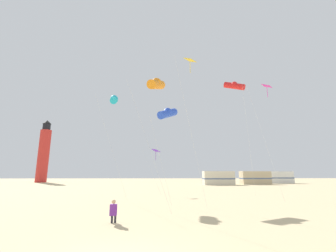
# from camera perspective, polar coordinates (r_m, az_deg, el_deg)

# --- Properties ---
(kite_flyer_standing) EXTENTS (0.36, 0.52, 1.16)m
(kite_flyer_standing) POSITION_cam_1_polar(r_m,az_deg,el_deg) (12.13, -13.58, -20.10)
(kite_flyer_standing) COLOR #722D99
(kite_flyer_standing) RESTS_ON ground
(kite_tube_scarlet) EXTENTS (2.87, 2.67, 13.20)m
(kite_tube_scarlet) POSITION_cam_1_polar(r_m,az_deg,el_deg) (28.12, 16.36, 9.72)
(kite_tube_scarlet) COLOR silver
(kite_tube_scarlet) RESTS_ON ground
(kite_diamond_violet) EXTENTS (2.23, 2.14, 5.33)m
(kite_diamond_violet) POSITION_cam_1_polar(r_m,az_deg,el_deg) (27.72, -3.15, -6.51)
(kite_diamond_violet) COLOR silver
(kite_diamond_violet) RESTS_ON ground
(kite_diamond_magenta) EXTENTS (2.57, 2.57, 11.46)m
(kite_diamond_magenta) POSITION_cam_1_polar(r_m,az_deg,el_deg) (25.57, 23.58, 8.18)
(kite_diamond_magenta) COLOR silver
(kite_diamond_magenta) RESTS_ON ground
(kite_tube_blue) EXTENTS (2.72, 2.90, 8.47)m
(kite_tube_blue) POSITION_cam_1_polar(r_m,az_deg,el_deg) (20.61, -0.09, 3.25)
(kite_tube_blue) COLOR silver
(kite_tube_blue) RESTS_ON ground
(kite_tube_cyan) EXTENTS (3.32, 3.18, 10.49)m
(kite_tube_cyan) POSITION_cam_1_polar(r_m,az_deg,el_deg) (23.98, -13.41, 6.43)
(kite_tube_cyan) COLOR silver
(kite_tube_cyan) RESTS_ON ground
(kite_tube_orange) EXTENTS (3.21, 3.46, 9.85)m
(kite_tube_orange) POSITION_cam_1_polar(r_m,az_deg,el_deg) (17.75, -2.94, 10.48)
(kite_tube_orange) COLOR silver
(kite_tube_orange) RESTS_ON ground
(kite_diamond_gold) EXTENTS (2.25, 2.06, 12.34)m
(kite_diamond_gold) POSITION_cam_1_polar(r_m,az_deg,el_deg) (20.37, 5.55, 14.85)
(kite_diamond_gold) COLOR silver
(kite_diamond_gold) RESTS_ON ground
(lighthouse_distant) EXTENTS (2.80, 2.80, 16.80)m
(lighthouse_distant) POSITION_cam_1_polar(r_m,az_deg,el_deg) (70.09, -28.81, -5.88)
(lighthouse_distant) COLOR red
(lighthouse_distant) RESTS_ON ground
(rv_van_cream) EXTENTS (6.51, 2.55, 2.80)m
(rv_van_cream) POSITION_cam_1_polar(r_m,az_deg,el_deg) (49.81, 12.58, -12.67)
(rv_van_cream) COLOR beige
(rv_van_cream) RESTS_ON ground
(rv_van_tan) EXTENTS (6.55, 2.67, 2.80)m
(rv_van_tan) POSITION_cam_1_polar(r_m,az_deg,el_deg) (54.51, 21.10, -12.08)
(rv_van_tan) COLOR #C6B28C
(rv_van_tan) RESTS_ON ground
(rv_van_white) EXTENTS (6.57, 2.74, 2.80)m
(rv_van_white) POSITION_cam_1_polar(r_m,az_deg,el_deg) (62.14, 26.06, -11.54)
(rv_van_white) COLOR white
(rv_van_white) RESTS_ON ground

